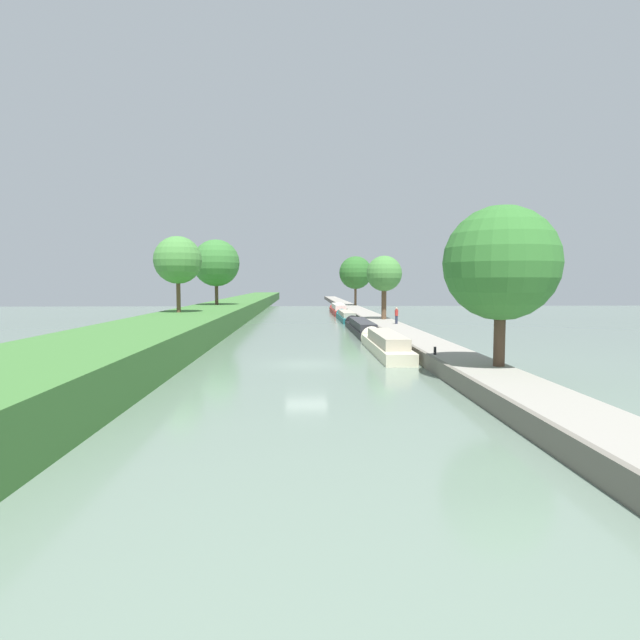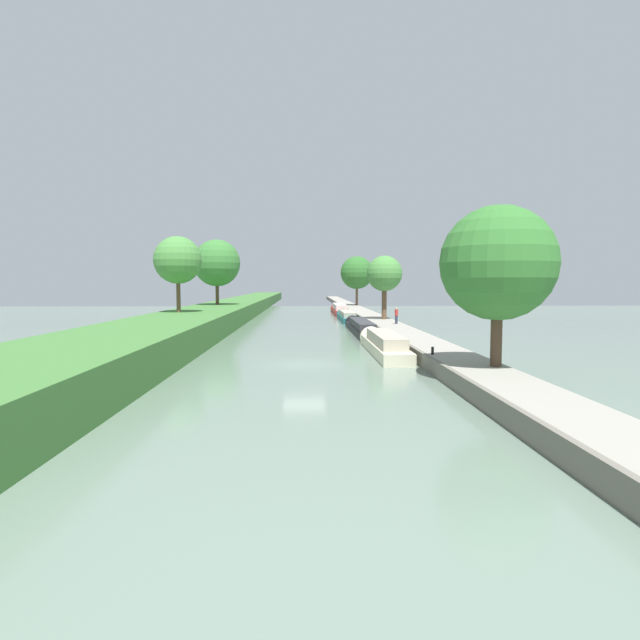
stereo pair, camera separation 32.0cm
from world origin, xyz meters
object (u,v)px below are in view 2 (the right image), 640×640
object	(u,v)px
narrowboat_black	(360,327)
mooring_bollard_near	(433,351)
mooring_bollard_far	(346,305)
narrowboat_red	(339,309)
person_walking	(396,315)
narrowboat_teal	(346,316)
narrowboat_cream	(383,344)

from	to	relation	value
narrowboat_black	mooring_bollard_near	bearing A→B (deg)	-85.65
narrowboat_black	mooring_bollard_far	size ratio (longest dim) A/B	36.82
narrowboat_red	person_walking	bearing A→B (deg)	-83.40
narrowboat_teal	mooring_bollard_far	world-z (taller)	narrowboat_teal
narrowboat_teal	mooring_bollard_far	distance (m)	22.80
narrowboat_teal	narrowboat_red	world-z (taller)	narrowboat_red
narrowboat_red	mooring_bollard_near	world-z (taller)	narrowboat_red
narrowboat_teal	mooring_bollard_far	bearing A→B (deg)	85.49
person_walking	narrowboat_black	bearing A→B (deg)	177.90
narrowboat_cream	narrowboat_teal	size ratio (longest dim) A/B	0.94
narrowboat_cream	person_walking	distance (m)	15.93
narrowboat_red	mooring_bollard_far	world-z (taller)	narrowboat_red
narrowboat_teal	narrowboat_red	bearing A→B (deg)	89.93
narrowboat_black	narrowboat_red	bearing A→B (deg)	90.08
mooring_bollard_near	mooring_bollard_far	distance (m)	62.06
narrowboat_red	mooring_bollard_near	size ratio (longest dim) A/B	35.45
narrowboat_cream	person_walking	world-z (taller)	person_walking
mooring_bollard_near	narrowboat_teal	bearing A→B (deg)	92.61
mooring_bollard_far	narrowboat_red	bearing A→B (deg)	-103.03
narrowboat_teal	narrowboat_cream	bearing A→B (deg)	-90.00
narrowboat_cream	mooring_bollard_near	distance (m)	7.36
narrowboat_cream	narrowboat_red	size ratio (longest dim) A/B	0.84
narrowboat_cream	narrowboat_teal	distance (m)	32.21
narrowboat_red	mooring_bollard_far	distance (m)	7.87
narrowboat_teal	person_walking	bearing A→B (deg)	-77.54
narrowboat_cream	mooring_bollard_far	size ratio (longest dim) A/B	29.61
narrowboat_black	mooring_bollard_near	distance (m)	22.79
mooring_bollard_near	narrowboat_cream	bearing A→B (deg)	104.11
narrowboat_red	person_walking	size ratio (longest dim) A/B	9.61
narrowboat_teal	person_walking	world-z (taller)	person_walking
narrowboat_cream	narrowboat_black	size ratio (longest dim) A/B	0.80
person_walking	mooring_bollard_near	bearing A→B (deg)	-94.84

